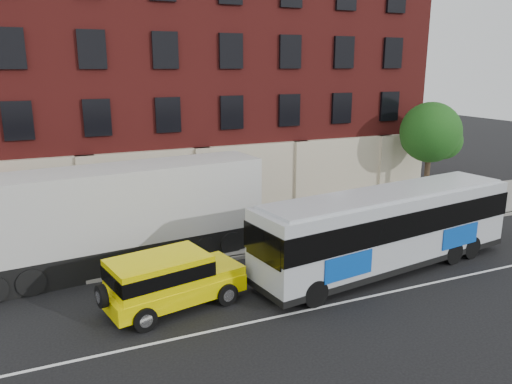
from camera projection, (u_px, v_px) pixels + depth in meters
name	position (u px, v px, depth m)	size (l,w,h in m)	color
ground	(309.00, 318.00, 17.01)	(120.00, 120.00, 0.00)	black
sidewalk	(221.00, 236.00, 24.99)	(60.00, 6.00, 0.15)	gray
kerb	(243.00, 256.00, 22.32)	(60.00, 0.25, 0.15)	gray
lane_line	(302.00, 311.00, 17.45)	(60.00, 0.12, 0.01)	silver
building	(175.00, 80.00, 30.17)	(30.00, 12.10, 15.00)	maroon
sign_pole	(35.00, 254.00, 18.83)	(0.30, 0.20, 2.50)	gray
street_tree	(431.00, 135.00, 29.57)	(3.60, 3.60, 6.20)	#3B2A1D
city_bus	(388.00, 227.00, 20.72)	(12.64, 4.37, 3.39)	#B5BAC0
yellow_suv	(168.00, 278.00, 17.44)	(5.33, 3.05, 1.98)	#FFEB00
shipping_container	(114.00, 218.00, 20.95)	(13.15, 4.10, 4.31)	black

